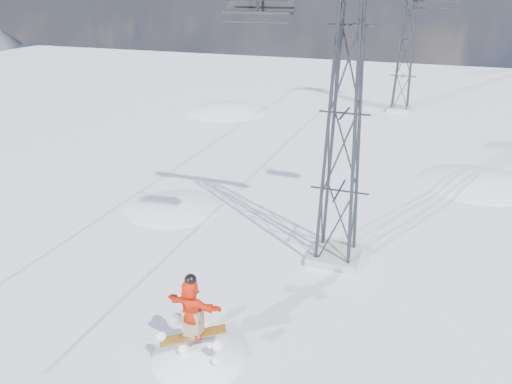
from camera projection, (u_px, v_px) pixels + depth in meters
snow_terrain at (288, 274)px, 35.39m from camera, size 39.00×37.00×22.00m
lift_tower_near at (345, 114)px, 16.35m from camera, size 5.20×1.80×11.43m
lift_tower_far at (407, 40)px, 38.00m from camera, size 5.20×1.80×11.43m
lift_chair_near at (259, 4)px, 13.78m from camera, size 1.98×0.57×2.45m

